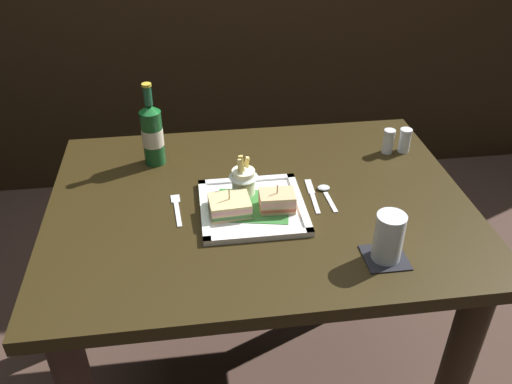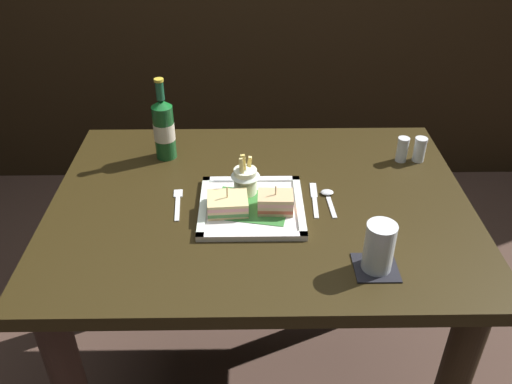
{
  "view_description": "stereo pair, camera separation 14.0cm",
  "coord_description": "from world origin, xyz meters",
  "px_view_note": "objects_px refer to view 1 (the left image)",
  "views": [
    {
      "loc": [
        -0.17,
        -1.17,
        1.58
      ],
      "look_at": [
        -0.01,
        -0.02,
        0.8
      ],
      "focal_mm": 37.3,
      "sensor_mm": 36.0,
      "label": 1
    },
    {
      "loc": [
        -0.03,
        -1.18,
        1.58
      ],
      "look_at": [
        -0.01,
        -0.02,
        0.8
      ],
      "focal_mm": 37.3,
      "sensor_mm": 36.0,
      "label": 2
    }
  ],
  "objects_px": {
    "square_plate": "(252,207)",
    "salt_shaker": "(388,143)",
    "dining_table": "(259,243)",
    "pepper_shaker": "(404,142)",
    "spoon": "(325,191)",
    "fork": "(177,208)",
    "sandwich_half_right": "(277,201)",
    "fries_cup": "(243,177)",
    "sandwich_half_left": "(230,206)",
    "beer_bottle": "(152,133)",
    "water_glass": "(388,240)",
    "knife": "(312,194)"
  },
  "relations": [
    {
      "from": "square_plate",
      "to": "pepper_shaker",
      "type": "height_order",
      "value": "pepper_shaker"
    },
    {
      "from": "square_plate",
      "to": "water_glass",
      "type": "relative_size",
      "value": 2.29
    },
    {
      "from": "square_plate",
      "to": "sandwich_half_right",
      "type": "bearing_deg",
      "value": -17.76
    },
    {
      "from": "fork",
      "to": "pepper_shaker",
      "type": "height_order",
      "value": "pepper_shaker"
    },
    {
      "from": "fork",
      "to": "spoon",
      "type": "xyz_separation_m",
      "value": [
        0.41,
        0.02,
        0.0
      ]
    },
    {
      "from": "dining_table",
      "to": "sandwich_half_right",
      "type": "relative_size",
      "value": 12.13
    },
    {
      "from": "square_plate",
      "to": "fork",
      "type": "bearing_deg",
      "value": 171.41
    },
    {
      "from": "beer_bottle",
      "to": "spoon",
      "type": "relative_size",
      "value": 1.99
    },
    {
      "from": "dining_table",
      "to": "pepper_shaker",
      "type": "height_order",
      "value": "pepper_shaker"
    },
    {
      "from": "square_plate",
      "to": "sandwich_half_right",
      "type": "relative_size",
      "value": 2.93
    },
    {
      "from": "sandwich_half_right",
      "to": "water_glass",
      "type": "bearing_deg",
      "value": -44.44
    },
    {
      "from": "dining_table",
      "to": "sandwich_half_left",
      "type": "xyz_separation_m",
      "value": [
        -0.09,
        -0.06,
        0.18
      ]
    },
    {
      "from": "water_glass",
      "to": "fork",
      "type": "relative_size",
      "value": 0.82
    },
    {
      "from": "sandwich_half_right",
      "to": "salt_shaker",
      "type": "xyz_separation_m",
      "value": [
        0.39,
        0.26,
        -0.0
      ]
    },
    {
      "from": "fork",
      "to": "beer_bottle",
      "type": "bearing_deg",
      "value": 103.55
    },
    {
      "from": "spoon",
      "to": "square_plate",
      "type": "bearing_deg",
      "value": -166.58
    },
    {
      "from": "beer_bottle",
      "to": "sandwich_half_right",
      "type": "bearing_deg",
      "value": -43.13
    },
    {
      "from": "square_plate",
      "to": "fries_cup",
      "type": "distance_m",
      "value": 0.09
    },
    {
      "from": "fries_cup",
      "to": "knife",
      "type": "height_order",
      "value": "fries_cup"
    },
    {
      "from": "knife",
      "to": "beer_bottle",
      "type": "bearing_deg",
      "value": 151.34
    },
    {
      "from": "fork",
      "to": "salt_shaker",
      "type": "distance_m",
      "value": 0.69
    },
    {
      "from": "square_plate",
      "to": "salt_shaker",
      "type": "xyz_separation_m",
      "value": [
        0.45,
        0.24,
        0.03
      ]
    },
    {
      "from": "sandwich_half_right",
      "to": "beer_bottle",
      "type": "height_order",
      "value": "beer_bottle"
    },
    {
      "from": "dining_table",
      "to": "square_plate",
      "type": "relative_size",
      "value": 4.14
    },
    {
      "from": "sandwich_half_left",
      "to": "fork",
      "type": "relative_size",
      "value": 0.75
    },
    {
      "from": "square_plate",
      "to": "fork",
      "type": "height_order",
      "value": "square_plate"
    },
    {
      "from": "square_plate",
      "to": "water_glass",
      "type": "height_order",
      "value": "water_glass"
    },
    {
      "from": "fries_cup",
      "to": "sandwich_half_left",
      "type": "bearing_deg",
      "value": -118.63
    },
    {
      "from": "beer_bottle",
      "to": "knife",
      "type": "relative_size",
      "value": 1.52
    },
    {
      "from": "dining_table",
      "to": "spoon",
      "type": "distance_m",
      "value": 0.24
    },
    {
      "from": "square_plate",
      "to": "knife",
      "type": "relative_size",
      "value": 1.65
    },
    {
      "from": "dining_table",
      "to": "square_plate",
      "type": "distance_m",
      "value": 0.17
    },
    {
      "from": "knife",
      "to": "salt_shaker",
      "type": "bearing_deg",
      "value": 35.23
    },
    {
      "from": "beer_bottle",
      "to": "fries_cup",
      "type": "bearing_deg",
      "value": -41.78
    },
    {
      "from": "fries_cup",
      "to": "salt_shaker",
      "type": "relative_size",
      "value": 1.57
    },
    {
      "from": "spoon",
      "to": "pepper_shaker",
      "type": "bearing_deg",
      "value": 33.25
    },
    {
      "from": "beer_bottle",
      "to": "knife",
      "type": "distance_m",
      "value": 0.5
    },
    {
      "from": "fries_cup",
      "to": "spoon",
      "type": "relative_size",
      "value": 0.95
    },
    {
      "from": "water_glass",
      "to": "dining_table",
      "type": "bearing_deg",
      "value": 132.93
    },
    {
      "from": "beer_bottle",
      "to": "fork",
      "type": "height_order",
      "value": "beer_bottle"
    },
    {
      "from": "dining_table",
      "to": "fries_cup",
      "type": "height_order",
      "value": "fries_cup"
    },
    {
      "from": "dining_table",
      "to": "square_plate",
      "type": "height_order",
      "value": "square_plate"
    },
    {
      "from": "spoon",
      "to": "pepper_shaker",
      "type": "relative_size",
      "value": 1.67
    },
    {
      "from": "sandwich_half_left",
      "to": "water_glass",
      "type": "distance_m",
      "value": 0.41
    },
    {
      "from": "square_plate",
      "to": "salt_shaker",
      "type": "bearing_deg",
      "value": 28.32
    },
    {
      "from": "sandwich_half_right",
      "to": "knife",
      "type": "distance_m",
      "value": 0.13
    },
    {
      "from": "sandwich_half_right",
      "to": "fork",
      "type": "distance_m",
      "value": 0.27
    },
    {
      "from": "sandwich_half_right",
      "to": "sandwich_half_left",
      "type": "bearing_deg",
      "value": 180.0
    },
    {
      "from": "fries_cup",
      "to": "salt_shaker",
      "type": "xyz_separation_m",
      "value": [
        0.47,
        0.18,
        -0.03
      ]
    },
    {
      "from": "fries_cup",
      "to": "fork",
      "type": "distance_m",
      "value": 0.19
    }
  ]
}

